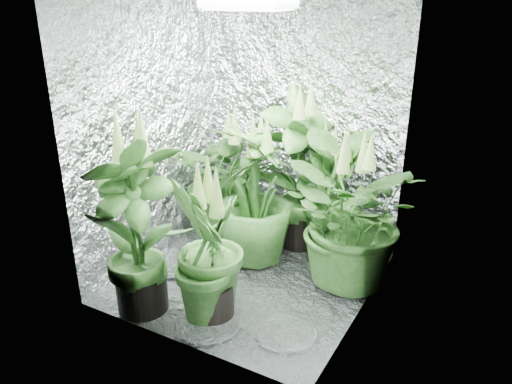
{
  "coord_description": "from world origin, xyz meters",
  "views": [
    {
      "loc": [
        1.51,
        -2.63,
        1.89
      ],
      "look_at": [
        0.05,
        0.0,
        0.67
      ],
      "focal_mm": 35.0,
      "sensor_mm": 36.0,
      "label": 1
    }
  ],
  "objects_px": {
    "circulation_fan": "(350,255)",
    "grow_lamp": "(248,2)",
    "plant_e": "(348,219)",
    "plant_c": "(332,196)",
    "plant_g": "(209,253)",
    "plant_b": "(301,172)",
    "plant_f": "(136,226)",
    "plant_a": "(229,179)",
    "plant_d": "(255,197)"
  },
  "relations": [
    {
      "from": "plant_a",
      "to": "plant_c",
      "type": "distance_m",
      "value": 0.82
    },
    {
      "from": "grow_lamp",
      "to": "circulation_fan",
      "type": "distance_m",
      "value": 1.81
    },
    {
      "from": "grow_lamp",
      "to": "plant_a",
      "type": "bearing_deg",
      "value": 133.78
    },
    {
      "from": "grow_lamp",
      "to": "plant_g",
      "type": "distance_m",
      "value": 1.46
    },
    {
      "from": "plant_c",
      "to": "plant_g",
      "type": "height_order",
      "value": "plant_g"
    },
    {
      "from": "grow_lamp",
      "to": "plant_a",
      "type": "height_order",
      "value": "grow_lamp"
    },
    {
      "from": "plant_d",
      "to": "plant_g",
      "type": "distance_m",
      "value": 0.77
    },
    {
      "from": "plant_g",
      "to": "circulation_fan",
      "type": "xyz_separation_m",
      "value": [
        0.57,
        0.91,
        -0.3
      ]
    },
    {
      "from": "grow_lamp",
      "to": "plant_d",
      "type": "bearing_deg",
      "value": 110.85
    },
    {
      "from": "grow_lamp",
      "to": "plant_d",
      "type": "height_order",
      "value": "grow_lamp"
    },
    {
      "from": "plant_e",
      "to": "circulation_fan",
      "type": "relative_size",
      "value": 2.94
    },
    {
      "from": "plant_c",
      "to": "plant_e",
      "type": "bearing_deg",
      "value": -57.9
    },
    {
      "from": "plant_a",
      "to": "plant_d",
      "type": "relative_size",
      "value": 1.01
    },
    {
      "from": "plant_d",
      "to": "plant_f",
      "type": "xyz_separation_m",
      "value": [
        -0.32,
        -0.88,
        0.07
      ]
    },
    {
      "from": "grow_lamp",
      "to": "plant_c",
      "type": "height_order",
      "value": "grow_lamp"
    },
    {
      "from": "grow_lamp",
      "to": "plant_e",
      "type": "xyz_separation_m",
      "value": [
        0.61,
        0.21,
        -1.31
      ]
    },
    {
      "from": "plant_b",
      "to": "plant_c",
      "type": "distance_m",
      "value": 0.3
    },
    {
      "from": "plant_e",
      "to": "plant_g",
      "type": "height_order",
      "value": "plant_e"
    },
    {
      "from": "plant_c",
      "to": "plant_g",
      "type": "xyz_separation_m",
      "value": [
        -0.32,
        -1.16,
        -0.0
      ]
    },
    {
      "from": "plant_d",
      "to": "plant_e",
      "type": "bearing_deg",
      "value": -2.55
    },
    {
      "from": "plant_c",
      "to": "circulation_fan",
      "type": "xyz_separation_m",
      "value": [
        0.25,
        -0.25,
        -0.31
      ]
    },
    {
      "from": "plant_a",
      "to": "plant_b",
      "type": "distance_m",
      "value": 0.58
    },
    {
      "from": "plant_a",
      "to": "plant_c",
      "type": "relative_size",
      "value": 1.12
    },
    {
      "from": "plant_a",
      "to": "circulation_fan",
      "type": "distance_m",
      "value": 1.11
    },
    {
      "from": "plant_b",
      "to": "plant_d",
      "type": "height_order",
      "value": "plant_b"
    },
    {
      "from": "plant_a",
      "to": "plant_d",
      "type": "xyz_separation_m",
      "value": [
        0.37,
        -0.24,
        0.01
      ]
    },
    {
      "from": "grow_lamp",
      "to": "plant_g",
      "type": "bearing_deg",
      "value": -87.51
    },
    {
      "from": "grow_lamp",
      "to": "plant_e",
      "type": "bearing_deg",
      "value": 19.14
    },
    {
      "from": "grow_lamp",
      "to": "plant_e",
      "type": "relative_size",
      "value": 0.46
    },
    {
      "from": "plant_b",
      "to": "plant_f",
      "type": "relative_size",
      "value": 1.05
    },
    {
      "from": "plant_e",
      "to": "circulation_fan",
      "type": "height_order",
      "value": "plant_e"
    },
    {
      "from": "grow_lamp",
      "to": "plant_b",
      "type": "xyz_separation_m",
      "value": [
        0.08,
        0.64,
        -1.22
      ]
    },
    {
      "from": "circulation_fan",
      "to": "grow_lamp",
      "type": "bearing_deg",
      "value": -126.91
    },
    {
      "from": "grow_lamp",
      "to": "plant_c",
      "type": "distance_m",
      "value": 1.54
    },
    {
      "from": "plant_c",
      "to": "plant_e",
      "type": "xyz_separation_m",
      "value": [
        0.27,
        -0.43,
        0.05
      ]
    },
    {
      "from": "plant_e",
      "to": "circulation_fan",
      "type": "distance_m",
      "value": 0.4
    },
    {
      "from": "plant_b",
      "to": "plant_f",
      "type": "xyz_separation_m",
      "value": [
        -0.5,
        -1.28,
        -0.03
      ]
    },
    {
      "from": "grow_lamp",
      "to": "plant_c",
      "type": "bearing_deg",
      "value": 61.83
    },
    {
      "from": "grow_lamp",
      "to": "plant_a",
      "type": "relative_size",
      "value": 0.44
    },
    {
      "from": "plant_a",
      "to": "plant_e",
      "type": "distance_m",
      "value": 1.1
    },
    {
      "from": "plant_b",
      "to": "plant_d",
      "type": "relative_size",
      "value": 1.16
    },
    {
      "from": "plant_c",
      "to": "plant_f",
      "type": "relative_size",
      "value": 0.81
    },
    {
      "from": "plant_c",
      "to": "circulation_fan",
      "type": "distance_m",
      "value": 0.47
    },
    {
      "from": "grow_lamp",
      "to": "plant_c",
      "type": "xyz_separation_m",
      "value": [
        0.34,
        0.64,
        -1.36
      ]
    },
    {
      "from": "plant_e",
      "to": "plant_g",
      "type": "relative_size",
      "value": 1.07
    },
    {
      "from": "circulation_fan",
      "to": "plant_d",
      "type": "bearing_deg",
      "value": -148.14
    },
    {
      "from": "plant_f",
      "to": "circulation_fan",
      "type": "xyz_separation_m",
      "value": [
        1.01,
        1.03,
        -0.42
      ]
    },
    {
      "from": "plant_a",
      "to": "plant_f",
      "type": "relative_size",
      "value": 0.91
    },
    {
      "from": "plant_g",
      "to": "circulation_fan",
      "type": "bearing_deg",
      "value": 57.75
    },
    {
      "from": "plant_e",
      "to": "plant_d",
      "type": "bearing_deg",
      "value": 177.45
    }
  ]
}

